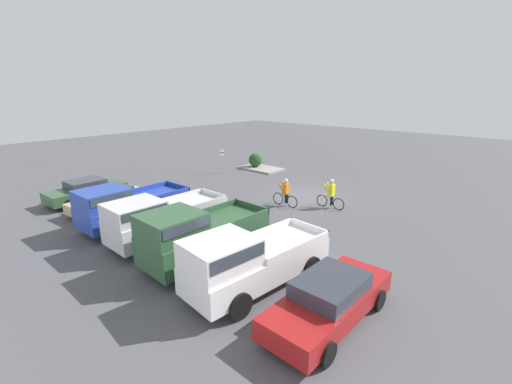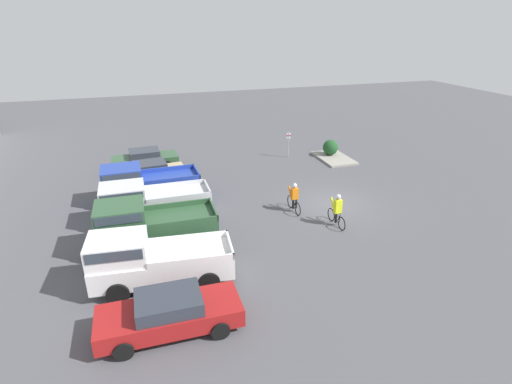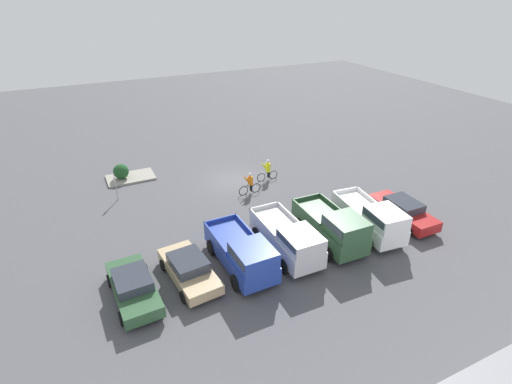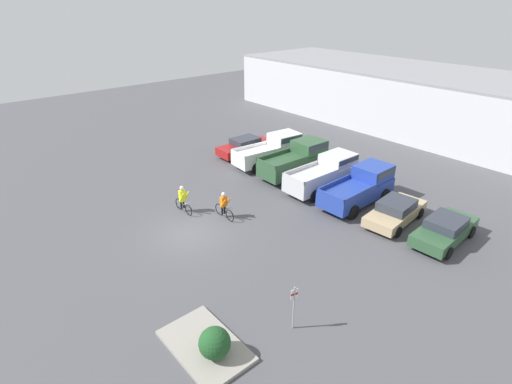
% 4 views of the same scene
% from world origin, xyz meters
% --- Properties ---
extents(ground_plane, '(80.00, 80.00, 0.00)m').
position_xyz_m(ground_plane, '(0.00, 0.00, 0.00)').
color(ground_plane, '#4C4C51').
extents(sedan_0, '(1.96, 4.78, 1.41)m').
position_xyz_m(sedan_0, '(-7.46, 9.97, 0.71)').
color(sedan_0, maroon).
rests_on(sedan_0, ground_plane).
extents(pickup_truck_0, '(2.52, 5.58, 2.21)m').
position_xyz_m(pickup_truck_0, '(-4.61, 10.40, 1.14)').
color(pickup_truck_0, white).
rests_on(pickup_truck_0, ground_plane).
extents(pickup_truck_1, '(2.34, 5.25, 2.36)m').
position_xyz_m(pickup_truck_1, '(-1.85, 10.26, 1.21)').
color(pickup_truck_1, '#2D5133').
rests_on(pickup_truck_1, ground_plane).
extents(pickup_truck_2, '(2.20, 5.43, 2.14)m').
position_xyz_m(pickup_truck_2, '(0.94, 10.07, 1.12)').
color(pickup_truck_2, silver).
rests_on(pickup_truck_2, ground_plane).
extents(pickup_truck_3, '(2.35, 5.40, 2.16)m').
position_xyz_m(pickup_truck_3, '(3.73, 10.21, 1.13)').
color(pickup_truck_3, '#233D9E').
rests_on(pickup_truck_3, ground_plane).
extents(sedan_1, '(2.33, 4.60, 1.34)m').
position_xyz_m(sedan_1, '(6.54, 9.65, 0.67)').
color(sedan_1, tan).
rests_on(sedan_1, ground_plane).
extents(sedan_2, '(2.15, 4.55, 1.35)m').
position_xyz_m(sedan_2, '(9.34, 9.84, 0.69)').
color(sedan_2, '#2D5133').
rests_on(sedan_2, ground_plane).
extents(cyclist_0, '(1.73, 0.46, 1.67)m').
position_xyz_m(cyclist_0, '(-0.21, 2.47, 0.82)').
color(cyclist_0, black).
rests_on(cyclist_0, ground_plane).
extents(cyclist_1, '(1.77, 0.46, 1.74)m').
position_xyz_m(cyclist_1, '(-2.37, 1.02, 0.87)').
color(cyclist_1, black).
rests_on(cyclist_1, ground_plane).
extents(fire_lane_sign, '(0.10, 0.30, 2.02)m').
position_xyz_m(fire_lane_sign, '(8.56, -0.68, 1.23)').
color(fire_lane_sign, '#9E9EA3').
rests_on(fire_lane_sign, ground_plane).
extents(curb_island, '(3.56, 2.20, 0.15)m').
position_xyz_m(curb_island, '(7.13, -3.84, 0.07)').
color(curb_island, gray).
rests_on(curb_island, ground_plane).
extents(shrub, '(1.16, 1.16, 1.16)m').
position_xyz_m(shrub, '(7.77, -3.83, 0.73)').
color(shrub, '#1E4C23').
rests_on(shrub, curb_island).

